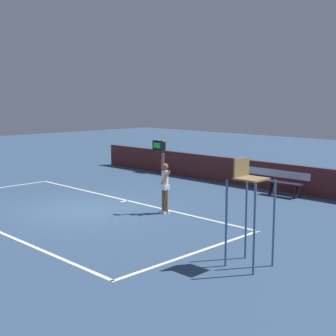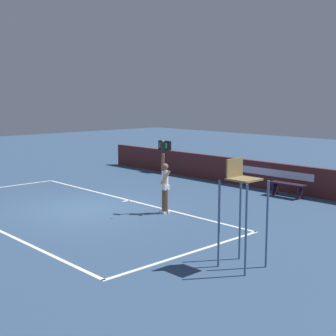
{
  "view_description": "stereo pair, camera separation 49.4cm",
  "coord_description": "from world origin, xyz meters",
  "px_view_note": "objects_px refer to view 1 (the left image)",
  "views": [
    {
      "loc": [
        12.72,
        -8.84,
        3.65
      ],
      "look_at": [
        2.32,
        1.59,
        1.45
      ],
      "focal_mm": 51.03,
      "sensor_mm": 36.0,
      "label": 1
    },
    {
      "loc": [
        13.06,
        -8.48,
        3.65
      ],
      "look_at": [
        2.32,
        1.59,
        1.45
      ],
      "focal_mm": 51.03,
      "sensor_mm": 36.0,
      "label": 2
    }
  ],
  "objects_px": {
    "speed_display": "(159,145)",
    "tennis_ball": "(164,141)",
    "courtside_bench_near": "(284,186)",
    "tennis_player": "(165,184)",
    "umpire_chair": "(249,197)"
  },
  "relations": [
    {
      "from": "tennis_player",
      "to": "umpire_chair",
      "type": "xyz_separation_m",
      "value": [
        4.64,
        -2.06,
        0.57
      ]
    },
    {
      "from": "umpire_chair",
      "to": "speed_display",
      "type": "bearing_deg",
      "value": 144.31
    },
    {
      "from": "tennis_player",
      "to": "tennis_ball",
      "type": "height_order",
      "value": "tennis_ball"
    },
    {
      "from": "tennis_player",
      "to": "umpire_chair",
      "type": "distance_m",
      "value": 5.11
    },
    {
      "from": "speed_display",
      "to": "courtside_bench_near",
      "type": "relative_size",
      "value": 0.52
    },
    {
      "from": "tennis_player",
      "to": "tennis_ball",
      "type": "relative_size",
      "value": 34.36
    },
    {
      "from": "speed_display",
      "to": "tennis_player",
      "type": "height_order",
      "value": "tennis_player"
    },
    {
      "from": "tennis_ball",
      "to": "courtside_bench_near",
      "type": "bearing_deg",
      "value": 79.31
    },
    {
      "from": "speed_display",
      "to": "tennis_player",
      "type": "relative_size",
      "value": 0.31
    },
    {
      "from": "speed_display",
      "to": "umpire_chair",
      "type": "distance_m",
      "value": 13.28
    },
    {
      "from": "tennis_ball",
      "to": "courtside_bench_near",
      "type": "height_order",
      "value": "tennis_ball"
    },
    {
      "from": "tennis_player",
      "to": "umpire_chair",
      "type": "height_order",
      "value": "umpire_chair"
    },
    {
      "from": "speed_display",
      "to": "tennis_ball",
      "type": "distance_m",
      "value": 8.86
    },
    {
      "from": "speed_display",
      "to": "umpire_chair",
      "type": "height_order",
      "value": "umpire_chair"
    },
    {
      "from": "tennis_player",
      "to": "courtside_bench_near",
      "type": "xyz_separation_m",
      "value": [
        1.28,
        4.95,
        -0.57
      ]
    }
  ]
}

